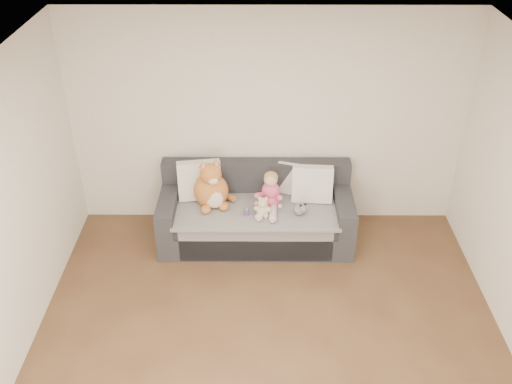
# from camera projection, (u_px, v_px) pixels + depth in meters

# --- Properties ---
(room_shell) EXTENTS (5.00, 5.00, 5.00)m
(room_shell) POSITION_uv_depth(u_px,v_px,m) (271.00, 231.00, 4.72)
(room_shell) COLOR brown
(room_shell) RESTS_ON ground
(sofa) EXTENTS (2.20, 0.94, 0.85)m
(sofa) POSITION_uv_depth(u_px,v_px,m) (256.00, 215.00, 6.63)
(sofa) COLOR #26262A
(sofa) RESTS_ON ground
(cushion_left) EXTENTS (0.52, 0.29, 0.47)m
(cushion_left) POSITION_uv_depth(u_px,v_px,m) (199.00, 180.00, 6.54)
(cushion_left) COLOR silver
(cushion_left) RESTS_ON sofa
(cushion_right_back) EXTENTS (0.45, 0.30, 0.39)m
(cushion_right_back) POSITION_uv_depth(u_px,v_px,m) (296.00, 179.00, 6.64)
(cushion_right_back) COLOR silver
(cushion_right_back) RESTS_ON sofa
(cushion_right_front) EXTENTS (0.48, 0.24, 0.44)m
(cushion_right_front) POSITION_uv_depth(u_px,v_px,m) (312.00, 184.00, 6.50)
(cushion_right_front) COLOR silver
(cushion_right_front) RESTS_ON sofa
(toddler) EXTENTS (0.31, 0.46, 0.45)m
(toddler) POSITION_uv_depth(u_px,v_px,m) (270.00, 194.00, 6.37)
(toddler) COLOR #F15587
(toddler) RESTS_ON sofa
(plush_cat) EXTENTS (0.48, 0.47, 0.60)m
(plush_cat) POSITION_uv_depth(u_px,v_px,m) (212.00, 188.00, 6.40)
(plush_cat) COLOR orange
(plush_cat) RESTS_ON sofa
(teddy_bear) EXTENTS (0.20, 0.15, 0.25)m
(teddy_bear) POSITION_uv_depth(u_px,v_px,m) (263.00, 208.00, 6.29)
(teddy_bear) COLOR tan
(teddy_bear) RESTS_ON sofa
(plush_cow) EXTENTS (0.15, 0.21, 0.17)m
(plush_cow) POSITION_uv_depth(u_px,v_px,m) (300.00, 209.00, 6.33)
(plush_cow) COLOR white
(plush_cow) RESTS_ON sofa
(sippy_cup) EXTENTS (0.09, 0.06, 0.10)m
(sippy_cup) POSITION_uv_depth(u_px,v_px,m) (247.00, 211.00, 6.32)
(sippy_cup) COLOR #7A3797
(sippy_cup) RESTS_ON sofa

